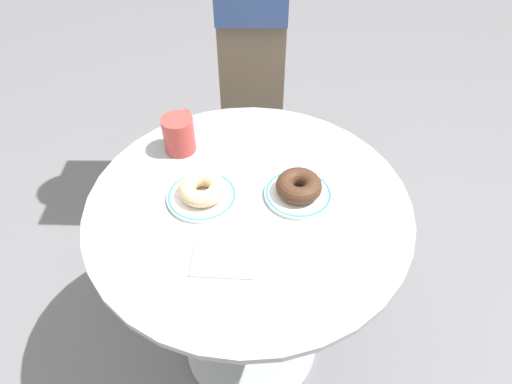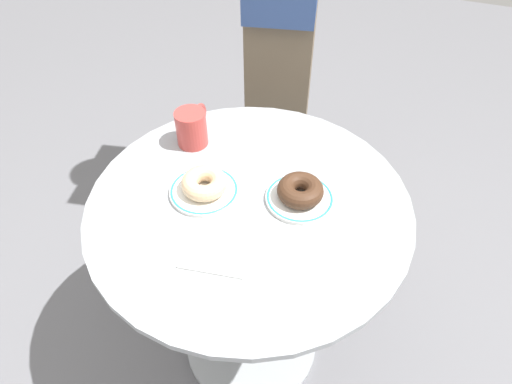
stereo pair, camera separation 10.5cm
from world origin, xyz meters
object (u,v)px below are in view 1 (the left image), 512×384
object	(u,v)px
cafe_table	(250,264)
plate_right	(298,194)
donut_glazed	(202,188)
donut_chocolate	(299,186)
plate_left	(202,196)
coffee_mug	(179,133)
person_figure	(252,18)
paper_napkin	(226,258)

from	to	relation	value
cafe_table	plate_right	distance (m)	0.29
donut_glazed	donut_chocolate	world-z (taller)	donut_chocolate
plate_left	coffee_mug	size ratio (longest dim) A/B	1.33
coffee_mug	person_figure	world-z (taller)	person_figure
coffee_mug	cafe_table	bearing A→B (deg)	-34.24
cafe_table	plate_right	xyz separation A→B (m)	(0.11, 0.05, 0.27)
plate_right	donut_chocolate	size ratio (longest dim) A/B	1.48
cafe_table	coffee_mug	distance (m)	0.42
plate_left	coffee_mug	distance (m)	0.21
plate_right	donut_glazed	size ratio (longest dim) A/B	1.46
plate_right	paper_napkin	distance (m)	0.26
coffee_mug	donut_chocolate	bearing A→B (deg)	-17.60
plate_right	donut_glazed	xyz separation A→B (m)	(-0.23, -0.06, 0.03)
plate_right	coffee_mug	xyz separation A→B (m)	(-0.34, 0.11, 0.04)
cafe_table	plate_right	bearing A→B (deg)	22.23
cafe_table	plate_left	xyz separation A→B (m)	(-0.11, -0.01, 0.27)
paper_napkin	person_figure	bearing A→B (deg)	99.78
donut_glazed	paper_napkin	distance (m)	0.20
donut_glazed	paper_napkin	size ratio (longest dim) A/B	0.79
plate_left	person_figure	distance (m)	0.77
coffee_mug	plate_right	bearing A→B (deg)	-17.60
donut_chocolate	donut_glazed	bearing A→B (deg)	-165.10
plate_right	donut_glazed	world-z (taller)	donut_glazed
coffee_mug	person_figure	distance (m)	0.59
donut_glazed	person_figure	size ratio (longest dim) A/B	0.06
cafe_table	coffee_mug	world-z (taller)	coffee_mug
plate_left	paper_napkin	bearing A→B (deg)	-56.92
plate_right	person_figure	bearing A→B (deg)	111.93
donut_chocolate	person_figure	distance (m)	0.75
donut_glazed	donut_chocolate	bearing A→B (deg)	14.90
donut_chocolate	coffee_mug	size ratio (longest dim) A/B	0.87
paper_napkin	plate_right	bearing A→B (deg)	61.72
plate_left	donut_glazed	world-z (taller)	donut_glazed
donut_glazed	coffee_mug	size ratio (longest dim) A/B	0.88
donut_glazed	donut_chocolate	size ratio (longest dim) A/B	1.01
plate_left	plate_right	distance (m)	0.24
cafe_table	donut_chocolate	bearing A→B (deg)	22.23
plate_right	donut_chocolate	world-z (taller)	donut_chocolate
cafe_table	plate_right	world-z (taller)	plate_right
plate_left	donut_chocolate	distance (m)	0.24
paper_napkin	person_figure	size ratio (longest dim) A/B	0.08
plate_left	donut_chocolate	world-z (taller)	donut_chocolate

